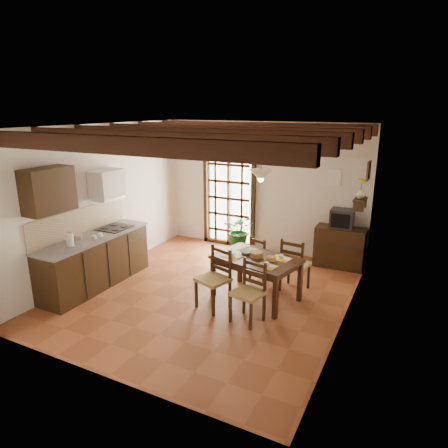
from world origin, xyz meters
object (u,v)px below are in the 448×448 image
Objects in this scene: kitchen_counter at (95,260)px; dining_table at (256,263)px; chair_near_left at (214,290)px; chair_near_right at (248,303)px; potted_plant at (240,229)px; pendant_lamp at (261,174)px; chair_far_right at (294,274)px; chair_far_left at (262,266)px; crt_tv at (342,219)px; sideboard at (339,247)px.

kitchen_counter reaches higher than dining_table.
dining_table is 0.83m from chair_near_left.
chair_near_left is at bearing -116.01° from dining_table.
potted_plant is (-1.28, 2.51, 0.28)m from chair_near_right.
pendant_lamp is (1.10, -1.67, 1.51)m from potted_plant.
pendant_lamp reaches higher than chair_far_right.
chair_near_left is at bearing -75.14° from potted_plant.
chair_near_left is at bearing 57.61° from chair_far_right.
chair_far_left is at bearing -48.01° from potted_plant.
chair_near_left is 2.46m from potted_plant.
crt_tv is (1.43, 2.62, 0.69)m from chair_near_left.
pendant_lamp reaches higher than chair_near_left.
chair_far_left is (2.57, 1.54, -0.21)m from kitchen_counter.
kitchen_counter is at bearing -157.06° from chair_near_left.
potted_plant is at bearing 134.54° from dining_table.
crt_tv is at bearing 79.35° from chair_near_left.
chair_far_right is 1.00× the size of sideboard.
chair_near_right is at bearing 83.64° from chair_far_right.
crt_tv is at bearing 37.25° from kitchen_counter.
chair_near_right is at bearing -106.94° from sideboard.
chair_near_right is 1.10× the size of pendant_lamp.
kitchen_counter is 2.36× the size of chair_far_right.
sideboard is (3.71, 2.83, -0.07)m from kitchen_counter.
kitchen_counter is 5.06× the size of crt_tv.
sideboard is at bearing 63.67° from pendant_lamp.
chair_far_right is at bearing 23.25° from kitchen_counter.
dining_table is at bearing 16.07° from kitchen_counter.
chair_near_left is at bearing -120.93° from crt_tv.
chair_far_left is at bearing 105.55° from pendant_lamp.
kitchen_counter is at bearing -162.02° from pendant_lamp.
chair_near_left is 0.53× the size of potted_plant.
pendant_lamp is at bearing 17.98° from kitchen_counter.
pendant_lamp is (0.00, 0.10, 1.44)m from dining_table.
kitchen_counter is at bearing -151.31° from dining_table.
potted_plant is 2.20× the size of pendant_lamp.
chair_near_left reaches higher than chair_far_left.
kitchen_counter is at bearing -167.36° from chair_near_right.
potted_plant is at bearing -27.50° from chair_far_left.
dining_table is at bearing -116.46° from sideboard.
chair_far_left is (-0.36, 1.49, -0.03)m from chair_near_right.
chair_far_right is (0.48, 0.60, -0.34)m from dining_table.
sideboard is (0.96, 2.03, -0.23)m from dining_table.
potted_plant is at bearing 57.26° from kitchen_counter.
chair_near_right is (0.18, -0.74, -0.35)m from dining_table.
crt_tv reaches higher than chair_far_left.
potted_plant reaches higher than chair_far_right.
dining_table is (2.75, 0.79, 0.16)m from kitchen_counter.
pendant_lamp is (-0.96, -1.93, 1.67)m from sideboard.
chair_near_right is 2.08× the size of crt_tv.
pendant_lamp reaches higher than potted_plant.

